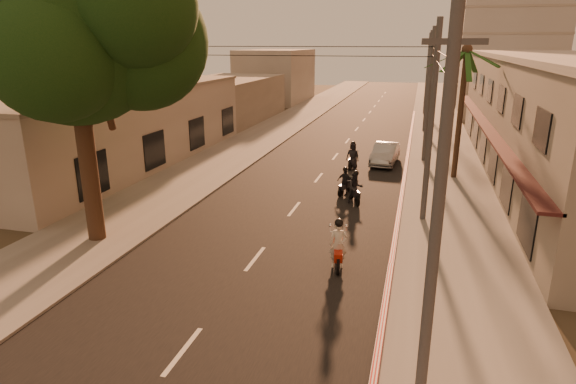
% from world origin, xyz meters
% --- Properties ---
extents(ground, '(160.00, 160.00, 0.00)m').
position_xyz_m(ground, '(0.00, 0.00, 0.00)').
color(ground, '#383023').
rests_on(ground, ground).
extents(road, '(10.00, 140.00, 0.02)m').
position_xyz_m(road, '(0.00, 20.00, 0.01)').
color(road, black).
rests_on(road, ground).
extents(sidewalk_right, '(5.00, 140.00, 0.12)m').
position_xyz_m(sidewalk_right, '(7.50, 20.00, 0.06)').
color(sidewalk_right, slate).
rests_on(sidewalk_right, ground).
extents(sidewalk_left, '(5.00, 140.00, 0.12)m').
position_xyz_m(sidewalk_left, '(-7.50, 20.00, 0.06)').
color(sidewalk_left, slate).
rests_on(sidewalk_left, ground).
extents(curb_stripe, '(0.20, 60.00, 0.20)m').
position_xyz_m(curb_stripe, '(5.10, 15.00, 0.10)').
color(curb_stripe, '#B61913').
rests_on(curb_stripe, ground).
extents(shophouse_row, '(8.80, 34.20, 7.30)m').
position_xyz_m(shophouse_row, '(13.95, 18.00, 3.65)').
color(shophouse_row, gray).
rests_on(shophouse_row, ground).
extents(left_building, '(8.20, 24.20, 5.20)m').
position_xyz_m(left_building, '(-13.98, 14.00, 2.60)').
color(left_building, '#ABA49A').
rests_on(left_building, ground).
extents(broadleaf_tree, '(9.60, 8.70, 12.10)m').
position_xyz_m(broadleaf_tree, '(-6.61, 2.14, 8.48)').
color(broadleaf_tree, black).
rests_on(broadleaf_tree, ground).
extents(palm_tree, '(5.00, 5.00, 8.20)m').
position_xyz_m(palm_tree, '(8.00, 16.00, 7.15)').
color(palm_tree, black).
rests_on(palm_tree, ground).
extents(utility_poles, '(1.20, 48.26, 9.00)m').
position_xyz_m(utility_poles, '(6.20, 20.00, 6.54)').
color(utility_poles, '#38383A').
rests_on(utility_poles, ground).
extents(filler_right, '(8.00, 14.00, 6.00)m').
position_xyz_m(filler_right, '(14.00, 45.00, 3.00)').
color(filler_right, '#ABA49A').
rests_on(filler_right, ground).
extents(filler_left_near, '(8.00, 14.00, 4.40)m').
position_xyz_m(filler_left_near, '(-14.00, 34.00, 2.20)').
color(filler_left_near, '#ABA49A').
rests_on(filler_left_near, ground).
extents(filler_left_far, '(8.00, 14.00, 7.00)m').
position_xyz_m(filler_left_far, '(-14.00, 52.00, 3.50)').
color(filler_left_far, '#ABA49A').
rests_on(filler_left_far, ground).
extents(scooter_red, '(0.88, 1.93, 1.92)m').
position_xyz_m(scooter_red, '(3.18, 2.18, 0.85)').
color(scooter_red, black).
rests_on(scooter_red, ground).
extents(scooter_mid_a, '(1.25, 1.68, 1.75)m').
position_xyz_m(scooter_mid_a, '(2.79, 9.79, 0.80)').
color(scooter_mid_a, black).
rests_on(scooter_mid_a, ground).
extents(scooter_mid_b, '(1.08, 1.56, 1.57)m').
position_xyz_m(scooter_mid_b, '(2.05, 11.07, 0.72)').
color(scooter_mid_b, black).
rests_on(scooter_mid_b, ground).
extents(scooter_far_a, '(0.98, 1.87, 1.84)m').
position_xyz_m(scooter_far_a, '(1.68, 16.84, 0.83)').
color(scooter_far_a, black).
rests_on(scooter_far_a, ground).
extents(parked_car, '(2.16, 4.52, 1.41)m').
position_xyz_m(parked_car, '(3.64, 18.73, 0.71)').
color(parked_car, '#A3A6AB').
rests_on(parked_car, ground).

